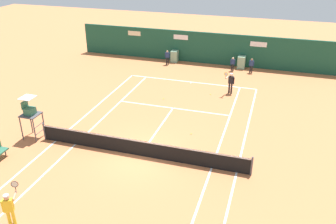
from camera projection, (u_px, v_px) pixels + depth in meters
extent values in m
plane|color=#C67042|center=(140.00, 156.00, 19.76)|extent=(80.00, 80.00, 0.00)
cube|color=white|center=(191.00, 82.00, 29.80)|extent=(10.60, 0.10, 0.01)
cube|color=white|center=(56.00, 141.00, 21.19)|extent=(0.10, 23.40, 0.01)
cube|color=white|center=(75.00, 144.00, 20.84)|extent=(0.10, 23.40, 0.01)
cube|color=white|center=(212.00, 168.00, 18.69)|extent=(0.10, 23.40, 0.01)
cube|color=white|center=(237.00, 172.00, 18.34)|extent=(0.10, 23.40, 0.01)
cube|color=white|center=(173.00, 108.00, 25.26)|extent=(8.00, 0.10, 0.01)
cube|color=white|center=(158.00, 129.00, 22.51)|extent=(0.10, 6.40, 0.01)
cube|color=white|center=(191.00, 83.00, 29.68)|extent=(0.10, 0.24, 0.01)
cylinder|color=#4C4C51|center=(44.00, 131.00, 21.14)|extent=(0.10, 0.10, 1.07)
cylinder|color=#4C4C51|center=(252.00, 166.00, 17.92)|extent=(0.10, 0.10, 1.07)
cube|color=black|center=(140.00, 148.00, 19.56)|extent=(12.00, 0.03, 0.95)
cube|color=white|center=(139.00, 141.00, 19.36)|extent=(12.00, 0.04, 0.06)
cube|color=#194C38|center=(206.00, 48.00, 33.71)|extent=(25.00, 0.24, 2.93)
cube|color=beige|center=(134.00, 33.00, 35.11)|extent=(1.31, 0.02, 0.44)
cube|color=white|center=(258.00, 44.00, 31.97)|extent=(1.45, 0.02, 0.44)
cube|color=white|center=(181.00, 37.00, 33.85)|extent=(1.40, 0.02, 0.44)
cube|color=#8CB793|center=(174.00, 56.00, 34.41)|extent=(0.60, 0.70, 1.10)
cube|color=#8CB793|center=(241.00, 62.00, 32.70)|extent=(0.66, 0.70, 1.14)
cylinder|color=#47474C|center=(44.00, 124.00, 21.53)|extent=(0.07, 0.07, 1.49)
cylinder|color=#47474C|center=(35.00, 131.00, 20.75)|extent=(0.07, 0.07, 1.49)
cylinder|color=#47474C|center=(31.00, 122.00, 21.77)|extent=(0.07, 0.07, 1.49)
cylinder|color=#47474C|center=(21.00, 129.00, 21.00)|extent=(0.07, 0.07, 1.49)
cylinder|color=#47474C|center=(40.00, 132.00, 21.27)|extent=(0.04, 0.81, 0.04)
cylinder|color=#47474C|center=(39.00, 125.00, 21.07)|extent=(0.04, 0.81, 0.04)
cube|color=#47474C|center=(31.00, 115.00, 20.92)|extent=(1.00, 1.00, 0.06)
cube|color=#2D664C|center=(30.00, 111.00, 20.82)|extent=(0.52, 0.56, 0.40)
cube|color=#2D664C|center=(25.00, 105.00, 20.74)|extent=(0.06, 0.56, 0.45)
cube|color=white|center=(27.00, 98.00, 20.45)|extent=(0.76, 0.80, 0.04)
cylinder|color=#38383D|center=(5.00, 152.00, 19.76)|extent=(0.06, 0.06, 0.38)
cylinder|color=black|center=(231.00, 89.00, 27.44)|extent=(0.13, 0.13, 0.81)
cylinder|color=black|center=(229.00, 88.00, 27.53)|extent=(0.13, 0.13, 0.81)
cube|color=black|center=(231.00, 80.00, 27.18)|extent=(0.40, 0.28, 0.57)
sphere|color=beige|center=(231.00, 75.00, 27.01)|extent=(0.22, 0.22, 0.22)
cylinder|color=white|center=(231.00, 74.00, 26.97)|extent=(0.21, 0.21, 0.06)
cylinder|color=black|center=(234.00, 81.00, 27.10)|extent=(0.09, 0.09, 0.55)
cylinder|color=beige|center=(227.00, 78.00, 26.97)|extent=(0.20, 0.56, 0.09)
cylinder|color=black|center=(226.00, 77.00, 26.70)|extent=(0.03, 0.03, 0.22)
torus|color=yellow|center=(226.00, 74.00, 26.59)|extent=(0.30, 0.09, 0.30)
cylinder|color=silver|center=(226.00, 74.00, 26.59)|extent=(0.25, 0.06, 0.26)
cylinder|color=yellow|center=(9.00, 219.00, 14.73)|extent=(0.13, 0.13, 0.83)
cylinder|color=yellow|center=(14.00, 218.00, 14.76)|extent=(0.13, 0.13, 0.83)
cube|color=yellow|center=(8.00, 205.00, 14.44)|extent=(0.42, 0.35, 0.58)
sphere|color=tan|center=(6.00, 197.00, 14.26)|extent=(0.23, 0.23, 0.23)
cylinder|color=white|center=(6.00, 196.00, 14.22)|extent=(0.22, 0.22, 0.06)
cylinder|color=yellow|center=(2.00, 207.00, 14.42)|extent=(0.09, 0.09, 0.56)
cylinder|color=tan|center=(15.00, 196.00, 14.61)|extent=(0.32, 0.54, 0.09)
cylinder|color=black|center=(16.00, 189.00, 14.81)|extent=(0.03, 0.03, 0.22)
torus|color=black|center=(15.00, 184.00, 14.70)|extent=(0.28, 0.16, 0.30)
cylinder|color=silver|center=(15.00, 184.00, 14.70)|extent=(0.23, 0.12, 0.26)
cylinder|color=black|center=(233.00, 68.00, 32.11)|extent=(0.10, 0.10, 0.64)
cylinder|color=black|center=(232.00, 68.00, 32.13)|extent=(0.10, 0.10, 0.64)
cube|color=navy|center=(233.00, 62.00, 31.88)|extent=(0.31, 0.20, 0.45)
sphere|color=beige|center=(233.00, 58.00, 31.74)|extent=(0.18, 0.18, 0.18)
cylinder|color=navy|center=(235.00, 62.00, 31.87)|extent=(0.07, 0.07, 0.43)
cylinder|color=navy|center=(231.00, 62.00, 31.92)|extent=(0.07, 0.07, 0.43)
cylinder|color=black|center=(168.00, 61.00, 33.74)|extent=(0.11, 0.11, 0.69)
cylinder|color=black|center=(167.00, 61.00, 33.75)|extent=(0.11, 0.11, 0.69)
cube|color=navy|center=(167.00, 55.00, 33.49)|extent=(0.34, 0.22, 0.48)
sphere|color=tan|center=(167.00, 51.00, 33.34)|extent=(0.19, 0.19, 0.19)
cylinder|color=navy|center=(169.00, 55.00, 33.48)|extent=(0.07, 0.07, 0.47)
cylinder|color=navy|center=(165.00, 55.00, 33.53)|extent=(0.07, 0.07, 0.47)
cylinder|color=black|center=(252.00, 69.00, 31.65)|extent=(0.11, 0.11, 0.67)
cylinder|color=black|center=(250.00, 69.00, 31.70)|extent=(0.11, 0.11, 0.67)
cube|color=navy|center=(252.00, 63.00, 31.43)|extent=(0.32, 0.20, 0.47)
sphere|color=#8C664C|center=(252.00, 60.00, 31.29)|extent=(0.18, 0.18, 0.18)
cylinder|color=navy|center=(254.00, 64.00, 31.37)|extent=(0.07, 0.07, 0.45)
cylinder|color=navy|center=(249.00, 63.00, 31.51)|extent=(0.07, 0.07, 0.45)
sphere|color=#CCE033|center=(191.00, 134.00, 21.89)|extent=(0.07, 0.07, 0.07)
sphere|color=#CCE033|center=(163.00, 99.00, 26.64)|extent=(0.07, 0.07, 0.07)
sphere|color=#CCE033|center=(210.00, 94.00, 27.36)|extent=(0.07, 0.07, 0.07)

